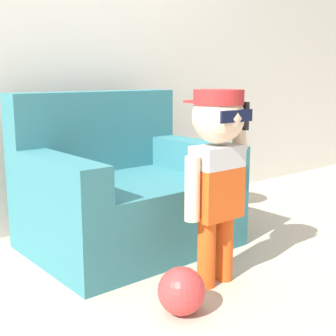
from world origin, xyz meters
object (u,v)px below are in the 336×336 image
Objects in this scene: side_table at (209,173)px; toy_ball at (182,291)px; armchair at (123,193)px; person_child at (217,157)px.

toy_ball is at bearing -138.91° from side_table.
side_table is at bearing 9.72° from armchair.
person_child is 4.56× the size of toy_ball.
armchair reaches higher than toy_ball.
side_table reaches higher than toy_ball.
side_table is at bearing 46.77° from person_child.
side_table is (0.82, 0.87, -0.32)m from person_child.
armchair is 0.86m from side_table.
armchair is 2.25× the size of side_table.
toy_ball is at bearing -109.04° from armchair.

